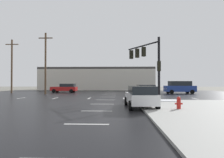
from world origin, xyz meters
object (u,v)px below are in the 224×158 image
Objects in this scene: sedan_white at (141,96)px; suv_blue at (180,87)px; traffic_signal_mast at (147,59)px; fire_hydrant at (179,103)px; sedan_grey at (145,92)px; utility_pole_far at (46,62)px; utility_pole_distant at (12,65)px; sedan_red at (65,88)px.

suv_blue is at bearing -28.04° from sedan_white.
traffic_signal_mast is 7.36× the size of fire_hydrant.
traffic_signal_mast is 7.45m from fire_hydrant.
sedan_white and sedan_grey have the same top height.
suv_blue is 21.71m from utility_pole_far.
sedan_white is at bearing 62.01° from suv_blue.
sedan_white is (-1.21, -5.04, -3.32)m from traffic_signal_mast.
traffic_signal_mast reaches higher than sedan_grey.
utility_pole_distant is (-20.94, 13.26, 0.58)m from traffic_signal_mast.
utility_pole_distant reaches higher than suv_blue.
sedan_red is at bearing 41.74° from sedan_grey.
utility_pole_distant is at bearing 43.76° from sedan_white.
traffic_signal_mast is at bearing 178.96° from sedan_grey.
fire_hydrant is at bearing -173.39° from sedan_grey.
suv_blue is at bearing 174.14° from sedan_red.
utility_pole_distant is at bearing 60.61° from sedan_grey.
utility_pole_far is at bearing 70.76° from sedan_red.
sedan_red is at bearing 13.95° from utility_pole_distant.
traffic_signal_mast is 1.19× the size of suv_blue.
fire_hydrant is 8.44m from sedan_grey.
utility_pole_far reaches higher than sedan_grey.
traffic_signal_mast reaches higher than sedan_red.
traffic_signal_mast reaches higher than sedan_white.
utility_pole_far is 1.05× the size of utility_pole_distant.
traffic_signal_mast is at bearing 58.14° from suv_blue.
utility_pole_far is at bearing -21.13° from utility_pole_distant.
sedan_white and sedan_red have the same top height.
traffic_signal_mast is 0.64× the size of utility_pole_distant.
suv_blue reaches higher than sedan_white.
sedan_grey and sedan_red have the same top height.
suv_blue is at bearing -33.60° from sedan_grey.
sedan_white is 23.29m from sedan_red.
traffic_signal_mast is 20.04m from sedan_red.
sedan_white is at bearing -42.84° from utility_pole_distant.
suv_blue is 1.08× the size of sedan_red.
traffic_signal_mast is 1.28× the size of sedan_red.
sedan_white is at bearing 169.14° from sedan_grey.
fire_hydrant is at bearing 160.69° from traffic_signal_mast.
utility_pole_distant reaches higher than fire_hydrant.
fire_hydrant is at bearing 122.96° from sedan_red.
sedan_grey is (-1.12, 8.36, 0.32)m from fire_hydrant.
suv_blue reaches higher than fire_hydrant.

